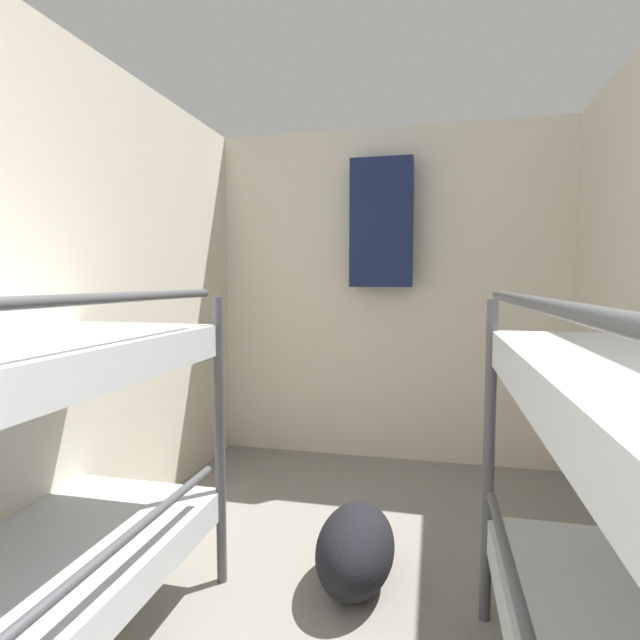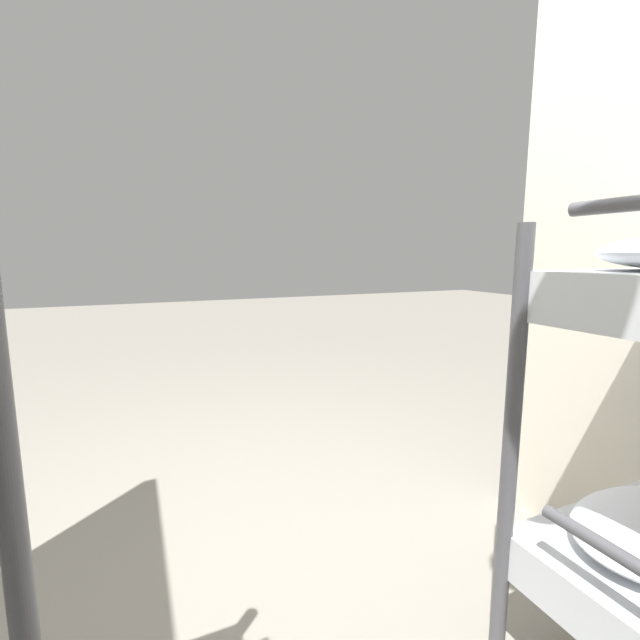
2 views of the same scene
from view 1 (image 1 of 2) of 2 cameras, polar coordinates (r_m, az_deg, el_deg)
The scene contains 4 objects.
wall_left at distance 2.31m, azimuth -32.36°, elevation 0.94°, with size 0.06×4.27×2.44m.
wall_back at distance 3.74m, azimuth 7.70°, elevation 2.71°, with size 2.65×0.06×2.44m.
duffel_bag at distance 2.40m, azimuth 4.08°, elevation -24.56°, with size 0.34×0.58×0.34m.
hanging_coat at distance 3.62m, azimuth 7.03°, elevation 10.93°, with size 0.44×0.12×0.90m.
Camera 1 is at (0.35, 0.45, 1.34)m, focal length 28.00 mm.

